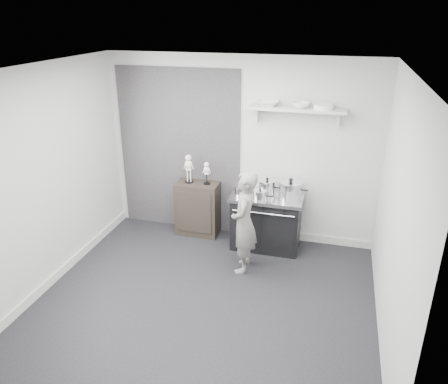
{
  "coord_description": "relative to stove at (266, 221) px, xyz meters",
  "views": [
    {
      "loc": [
        1.36,
        -4.18,
        3.24
      ],
      "look_at": [
        -0.02,
        0.95,
        1.02
      ],
      "focal_mm": 35.0,
      "sensor_mm": 36.0,
      "label": 1
    }
  ],
  "objects": [
    {
      "name": "ground",
      "position": [
        -0.48,
        -1.48,
        -0.41
      ],
      "size": [
        4.0,
        4.0,
        0.0
      ],
      "primitive_type": "plane",
      "color": "black",
      "rests_on": "ground"
    },
    {
      "name": "room_shell",
      "position": [
        -0.57,
        -1.33,
        1.23
      ],
      "size": [
        4.02,
        3.62,
        2.71
      ],
      "color": "silver",
      "rests_on": "ground"
    },
    {
      "name": "wall_shelf",
      "position": [
        0.32,
        0.2,
        1.6
      ],
      "size": [
        1.3,
        0.26,
        0.24
      ],
      "color": "silver",
      "rests_on": "room_shell"
    },
    {
      "name": "stove",
      "position": [
        0.0,
        0.0,
        0.0
      ],
      "size": [
        1.01,
        0.63,
        0.81
      ],
      "color": "black",
      "rests_on": "ground"
    },
    {
      "name": "side_cabinet",
      "position": [
        -1.09,
        0.13,
        0.01
      ],
      "size": [
        0.65,
        0.38,
        0.84
      ],
      "primitive_type": "cube",
      "color": "black",
      "rests_on": "ground"
    },
    {
      "name": "child",
      "position": [
        -0.18,
        -0.7,
        0.29
      ],
      "size": [
        0.36,
        0.52,
        1.39
      ],
      "primitive_type": "imported",
      "rotation": [
        0.0,
        0.0,
        -1.52
      ],
      "color": "gray",
      "rests_on": "ground"
    },
    {
      "name": "pot_front_left",
      "position": [
        -0.33,
        -0.12,
        0.48
      ],
      "size": [
        0.32,
        0.23,
        0.2
      ],
      "color": "silver",
      "rests_on": "stove"
    },
    {
      "name": "pot_back_left",
      "position": [
        -0.03,
        0.11,
        0.49
      ],
      "size": [
        0.33,
        0.25,
        0.22
      ],
      "color": "silver",
      "rests_on": "stove"
    },
    {
      "name": "pot_back_right",
      "position": [
        0.31,
        0.11,
        0.5
      ],
      "size": [
        0.41,
        0.33,
        0.25
      ],
      "color": "silver",
      "rests_on": "stove"
    },
    {
      "name": "pot_front_center",
      "position": [
        -0.08,
        -0.16,
        0.47
      ],
      "size": [
        0.27,
        0.18,
        0.16
      ],
      "color": "silver",
      "rests_on": "stove"
    },
    {
      "name": "skeleton_full",
      "position": [
        -1.22,
        0.13,
        0.68
      ],
      "size": [
        0.14,
        0.09,
        0.5
      ],
      "primitive_type": null,
      "color": "white",
      "rests_on": "side_cabinet"
    },
    {
      "name": "skeleton_torso",
      "position": [
        -0.94,
        0.13,
        0.63
      ],
      "size": [
        0.11,
        0.07,
        0.39
      ],
      "primitive_type": null,
      "color": "white",
      "rests_on": "side_cabinet"
    },
    {
      "name": "bowl_large",
      "position": [
        -0.07,
        0.19,
        1.67
      ],
      "size": [
        0.3,
        0.3,
        0.07
      ],
      "primitive_type": "imported",
      "color": "white",
      "rests_on": "wall_shelf"
    },
    {
      "name": "bowl_small",
      "position": [
        0.37,
        0.19,
        1.67
      ],
      "size": [
        0.23,
        0.23,
        0.07
      ],
      "primitive_type": "imported",
      "color": "white",
      "rests_on": "wall_shelf"
    },
    {
      "name": "plate_stack",
      "position": [
        0.66,
        0.19,
        1.66
      ],
      "size": [
        0.26,
        0.26,
        0.06
      ],
      "primitive_type": "cylinder",
      "color": "white",
      "rests_on": "wall_shelf"
    }
  ]
}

